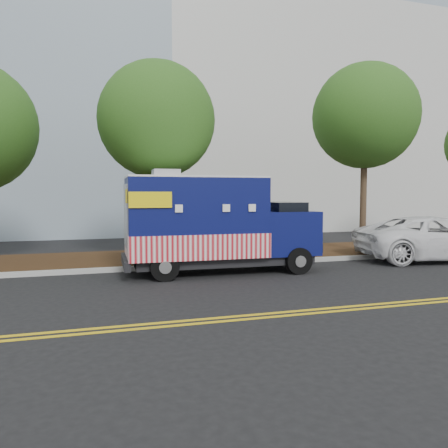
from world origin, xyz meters
name	(u,v)px	position (x,y,z in m)	size (l,w,h in m)	color
ground	(181,277)	(0.00, 0.00, 0.00)	(120.00, 120.00, 0.00)	black
curb	(172,267)	(0.00, 1.40, 0.07)	(120.00, 0.18, 0.15)	#9E9E99
mulch_strip	(162,258)	(0.00, 3.50, 0.07)	(120.00, 4.00, 0.15)	#321E0D
centerline_near	(225,317)	(0.00, -4.45, 0.01)	(120.00, 0.10, 0.01)	gold
centerline_far	(229,321)	(0.00, -4.70, 0.01)	(120.00, 0.10, 0.01)	gold
office_building	(148,27)	(2.00, 22.00, 15.20)	(46.00, 20.00, 30.40)	silver
tree_b	(157,120)	(-0.22, 2.94, 5.03)	(4.09, 4.09, 7.09)	#38281C
tree_c	(365,116)	(8.11, 2.74, 5.56)	(4.20, 4.20, 7.67)	#38281C
food_truck	(212,226)	(1.08, 0.46, 1.44)	(6.11, 2.46, 3.18)	black
white_car	(437,238)	(9.70, 0.40, 0.81)	(2.69, 5.84, 1.62)	white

